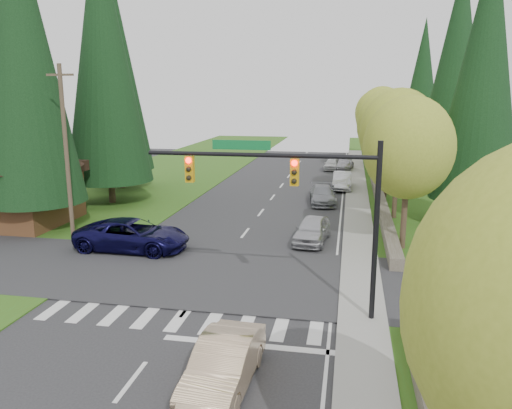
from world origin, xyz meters
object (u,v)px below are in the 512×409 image
(parked_car_c, at_px, (342,181))
(parked_car_b, at_px, (323,195))
(parked_car_a, at_px, (312,230))
(parked_car_e, at_px, (344,164))
(sedan_champagne, at_px, (224,364))
(suv_navy, at_px, (133,235))
(parked_car_d, at_px, (332,164))

(parked_car_c, bearing_deg, parked_car_b, -101.79)
(parked_car_a, bearing_deg, parked_car_e, 93.17)
(sedan_champagne, distance_m, parked_car_c, 32.13)
(suv_navy, relative_size, parked_car_d, 1.64)
(parked_car_d, xyz_separation_m, parked_car_e, (1.40, 0.17, -0.00))
(parked_car_a, distance_m, parked_car_d, 28.45)
(parked_car_b, xyz_separation_m, parked_car_e, (1.40, 18.15, -0.05))
(parked_car_b, relative_size, parked_car_d, 1.25)
(parked_car_c, bearing_deg, suv_navy, -117.77)
(parked_car_d, bearing_deg, suv_navy, -102.07)
(parked_car_c, bearing_deg, sedan_champagne, -94.38)
(parked_car_c, relative_size, parked_car_e, 1.05)
(suv_navy, height_order, parked_car_a, suv_navy)
(suv_navy, height_order, parked_car_e, suv_navy)
(parked_car_b, height_order, parked_car_c, parked_car_c)
(sedan_champagne, distance_m, parked_car_b, 25.68)
(parked_car_a, height_order, parked_car_b, parked_car_a)
(sedan_champagne, height_order, parked_car_b, sedan_champagne)
(suv_navy, distance_m, parked_car_b, 16.81)
(parked_car_c, bearing_deg, parked_car_d, 97.49)
(parked_car_c, relative_size, parked_car_d, 1.23)
(suv_navy, distance_m, parked_car_d, 33.23)
(parked_car_a, xyz_separation_m, parked_car_d, (0.00, 28.45, -0.09))
(parked_car_e, bearing_deg, parked_car_a, -86.19)
(sedan_champagne, height_order, parked_car_d, sedan_champagne)
(sedan_champagne, bearing_deg, parked_car_a, 87.16)
(sedan_champagne, height_order, parked_car_a, sedan_champagne)
(parked_car_a, height_order, parked_car_e, parked_car_a)
(parked_car_a, bearing_deg, sedan_champagne, -89.29)
(sedan_champagne, bearing_deg, parked_car_b, 89.30)
(parked_car_a, height_order, parked_car_c, parked_car_c)
(parked_car_a, distance_m, parked_car_b, 10.46)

